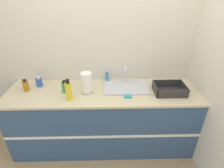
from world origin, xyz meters
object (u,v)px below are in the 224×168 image
object	(u,v)px
bottle_yellow	(69,91)
soap_dispenser	(107,77)
bottle_green	(65,87)
sink	(125,87)
bottle_blue	(39,82)
bottle_amber	(26,86)
dish_rack	(169,90)
paper_towel_roll	(87,83)

from	to	relation	value
bottle_yellow	soap_dispenser	xyz separation A→B (m)	(0.44, 0.47, -0.06)
bottle_green	bottle_yellow	xyz separation A→B (m)	(0.09, -0.17, 0.04)
sink	bottle_blue	world-z (taller)	sink
bottle_amber	soap_dispenser	xyz separation A→B (m)	(1.04, 0.24, -0.01)
bottle_amber	bottle_yellow	bearing A→B (deg)	-20.35
bottle_amber	bottle_yellow	world-z (taller)	bottle_yellow
dish_rack	soap_dispenser	bearing A→B (deg)	156.76
soap_dispenser	sink	bearing A→B (deg)	-40.58
paper_towel_roll	bottle_yellow	bearing A→B (deg)	-140.76
paper_towel_roll	bottle_amber	xyz separation A→B (m)	(-0.79, 0.06, -0.07)
bottle_blue	bottle_yellow	bearing A→B (deg)	-35.89
paper_towel_roll	soap_dispenser	size ratio (longest dim) A/B	2.02
bottle_blue	soap_dispenser	xyz separation A→B (m)	(0.92, 0.12, -0.00)
bottle_amber	bottle_green	xyz separation A→B (m)	(0.51, -0.05, 0.00)
paper_towel_roll	bottle_green	world-z (taller)	paper_towel_roll
bottle_amber	bottle_yellow	size ratio (longest dim) A/B	0.60
paper_towel_roll	soap_dispenser	bearing A→B (deg)	50.82
sink	bottle_green	distance (m)	0.79
bottle_green	bottle_blue	xyz separation A→B (m)	(-0.38, 0.17, -0.01)
sink	bottle_blue	distance (m)	1.17
paper_towel_roll	dish_rack	xyz separation A→B (m)	(1.04, -0.03, -0.10)
bottle_green	bottle_yellow	size ratio (longest dim) A/B	0.62
paper_towel_roll	bottle_green	size ratio (longest dim) A/B	1.62
paper_towel_roll	bottle_yellow	distance (m)	0.25
dish_rack	bottle_blue	bearing A→B (deg)	172.83
bottle_blue	dish_rack	bearing A→B (deg)	-7.17
paper_towel_roll	soap_dispenser	xyz separation A→B (m)	(0.25, 0.31, -0.08)
bottle_green	bottle_yellow	world-z (taller)	bottle_yellow
bottle_amber	bottle_green	bearing A→B (deg)	-5.66
bottle_amber	soap_dispenser	distance (m)	1.07
paper_towel_roll	soap_dispenser	world-z (taller)	paper_towel_roll
dish_rack	bottle_amber	distance (m)	1.83
sink	bottle_yellow	world-z (taller)	bottle_yellow
bottle_blue	bottle_yellow	xyz separation A→B (m)	(0.47, -0.34, 0.06)
paper_towel_roll	dish_rack	world-z (taller)	paper_towel_roll
bottle_amber	soap_dispenser	world-z (taller)	bottle_amber
bottle_green	bottle_blue	size ratio (longest dim) A/B	1.18
dish_rack	soap_dispenser	size ratio (longest dim) A/B	2.87
paper_towel_roll	bottle_blue	xyz separation A→B (m)	(-0.67, 0.18, -0.07)
soap_dispenser	bottle_yellow	bearing A→B (deg)	-133.66
bottle_yellow	bottle_blue	bearing A→B (deg)	144.11
paper_towel_roll	bottle_green	xyz separation A→B (m)	(-0.28, 0.01, -0.06)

